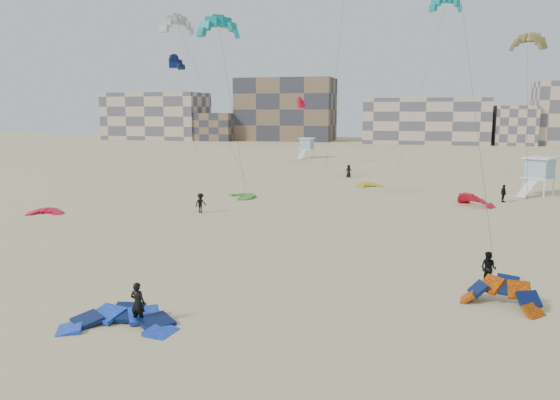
% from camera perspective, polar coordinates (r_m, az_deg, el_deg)
% --- Properties ---
extents(ground, '(320.00, 320.00, 0.00)m').
position_cam_1_polar(ground, '(27.30, -9.56, -9.86)').
color(ground, tan).
rests_on(ground, ground).
extents(kite_ground_blue, '(5.23, 5.42, 1.85)m').
position_cam_1_polar(kite_ground_blue, '(24.31, -16.41, -12.59)').
color(kite_ground_blue, blue).
rests_on(kite_ground_blue, ground).
extents(kite_ground_orange, '(4.49, 4.53, 3.38)m').
position_cam_1_polar(kite_ground_orange, '(27.52, 22.08, -10.28)').
color(kite_ground_orange, '#FF5E00').
rests_on(kite_ground_orange, ground).
extents(kite_ground_red, '(3.73, 3.86, 1.34)m').
position_cam_1_polar(kite_ground_red, '(51.64, -23.33, -1.34)').
color(kite_ground_red, red).
rests_on(kite_ground_red, ground).
extents(kite_ground_green, '(5.07, 5.02, 0.94)m').
position_cam_1_polar(kite_ground_green, '(56.49, -4.00, 0.27)').
color(kite_ground_green, green).
rests_on(kite_ground_green, ground).
extents(kite_ground_red_far, '(5.45, 5.45, 3.74)m').
position_cam_1_polar(kite_ground_red_far, '(54.68, 19.71, -0.56)').
color(kite_ground_red_far, red).
rests_on(kite_ground_red_far, ground).
extents(kite_ground_yellow, '(4.47, 4.55, 1.58)m').
position_cam_1_polar(kite_ground_yellow, '(64.86, 9.37, 1.36)').
color(kite_ground_yellow, gold).
rests_on(kite_ground_yellow, ground).
extents(kitesurfer_main, '(0.69, 0.47, 1.83)m').
position_cam_1_polar(kitesurfer_main, '(24.07, -14.64, -10.40)').
color(kitesurfer_main, black).
rests_on(kitesurfer_main, ground).
extents(kitesurfer_b, '(1.07, 1.01, 1.75)m').
position_cam_1_polar(kitesurfer_b, '(30.26, 20.95, -6.70)').
color(kitesurfer_b, black).
rests_on(kitesurfer_b, ground).
extents(kitesurfer_c, '(1.11, 1.29, 1.73)m').
position_cam_1_polar(kitesurfer_c, '(48.36, -8.30, -0.31)').
color(kitesurfer_c, black).
rests_on(kitesurfer_c, ground).
extents(kitesurfer_d, '(0.72, 1.10, 1.74)m').
position_cam_1_polar(kitesurfer_d, '(57.60, 22.32, 0.64)').
color(kitesurfer_d, black).
rests_on(kitesurfer_d, ground).
extents(kitesurfer_e, '(0.86, 0.59, 1.69)m').
position_cam_1_polar(kitesurfer_e, '(73.55, 7.18, 3.01)').
color(kitesurfer_e, black).
rests_on(kitesurfer_e, ground).
extents(kite_fly_teal_a, '(5.05, 5.07, 16.37)m').
position_cam_1_polar(kite_fly_teal_a, '(50.71, -6.39, 17.35)').
color(kite_fly_teal_a, '#0CA18E').
rests_on(kite_fly_teal_a, ground).
extents(kite_fly_grey, '(12.82, 7.86, 18.71)m').
position_cam_1_polar(kite_fly_grey, '(66.55, -10.65, 17.42)').
color(kite_fly_grey, silver).
rests_on(kite_fly_grey, ground).
extents(kite_fly_olive, '(4.75, 14.55, 16.34)m').
position_cam_1_polar(kite_fly_olive, '(65.00, 24.47, 14.67)').
color(kite_fly_olive, brown).
rests_on(kite_fly_olive, ground).
extents(kite_fly_navy, '(8.77, 9.43, 16.26)m').
position_cam_1_polar(kite_fly_navy, '(85.35, -10.76, 13.85)').
color(kite_fly_navy, '#061348').
rests_on(kite_fly_navy, ground).
extents(kite_fly_teal_b, '(8.54, 9.27, 24.26)m').
position_cam_1_polar(kite_fly_teal_b, '(86.50, 17.00, 18.93)').
color(kite_fly_teal_b, '#0CA18E').
rests_on(kite_fly_teal_b, ground).
extents(kite_fly_red, '(4.66, 8.97, 10.17)m').
position_cam_1_polar(kite_fly_red, '(89.48, 2.21, 10.01)').
color(kite_fly_red, red).
rests_on(kite_fly_red, ground).
extents(lifeguard_tower_near, '(3.95, 6.04, 4.02)m').
position_cam_1_polar(lifeguard_tower_near, '(63.96, 25.48, 2.25)').
color(lifeguard_tower_near, white).
rests_on(lifeguard_tower_near, ground).
extents(lifeguard_tower_far, '(3.03, 5.32, 3.73)m').
position_cam_1_polar(lifeguard_tower_far, '(103.00, 2.82, 5.45)').
color(lifeguard_tower_far, white).
rests_on(lifeguard_tower_far, ground).
extents(condo_west_a, '(30.00, 15.00, 14.00)m').
position_cam_1_polar(condo_west_a, '(173.42, -12.77, 8.54)').
color(condo_west_a, '#C4A98F').
rests_on(condo_west_a, ground).
extents(condo_west_b, '(28.00, 14.00, 18.00)m').
position_cam_1_polar(condo_west_b, '(162.59, 0.62, 9.43)').
color(condo_west_b, brown).
rests_on(condo_west_b, ground).
extents(condo_mid, '(32.00, 16.00, 12.00)m').
position_cam_1_polar(condo_mid, '(153.37, 14.99, 7.99)').
color(condo_mid, '#C4A98F').
rests_on(condo_mid, ground).
extents(condo_fill_left, '(12.00, 10.00, 8.00)m').
position_cam_1_polar(condo_fill_left, '(163.24, -6.79, 7.61)').
color(condo_fill_left, brown).
rests_on(condo_fill_left, ground).
extents(condo_fill_right, '(10.00, 10.00, 10.00)m').
position_cam_1_polar(condo_fill_right, '(152.84, 23.30, 7.17)').
color(condo_fill_right, '#C4A98F').
rests_on(condo_fill_right, ground).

